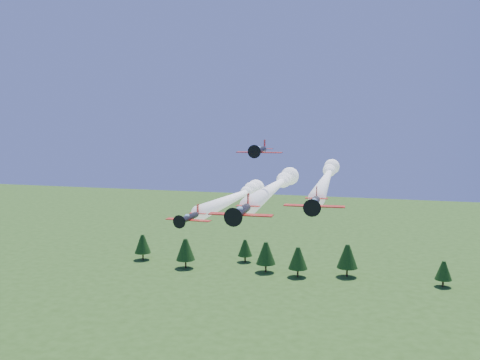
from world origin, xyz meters
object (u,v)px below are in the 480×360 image
(plane_right, at_px, (327,177))
(plane_slot, at_px, (260,150))
(plane_lead, at_px, (276,186))
(plane_left, at_px, (238,196))

(plane_right, height_order, plane_slot, plane_slot)
(plane_lead, relative_size, plane_slot, 6.17)
(plane_slot, bearing_deg, plane_lead, 86.12)
(plane_right, xyz_separation_m, plane_slot, (-7.77, -25.78, 6.81))
(plane_lead, relative_size, plane_left, 1.15)
(plane_right, bearing_deg, plane_left, -156.08)
(plane_left, height_order, plane_right, plane_right)
(plane_left, height_order, plane_slot, plane_slot)
(plane_lead, height_order, plane_right, plane_right)
(plane_lead, bearing_deg, plane_slot, -95.49)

